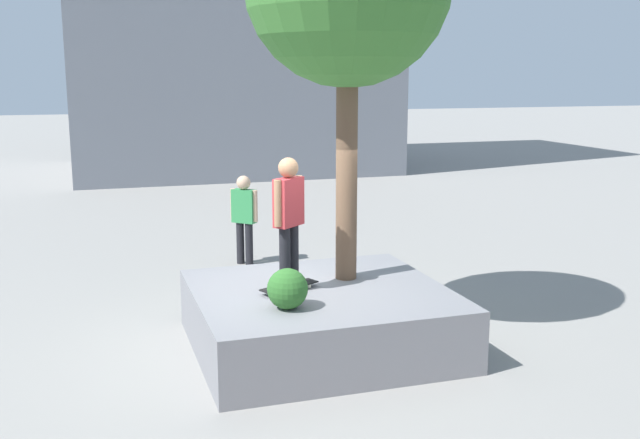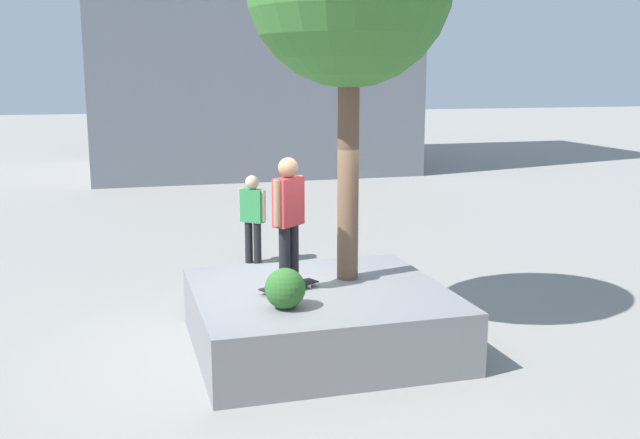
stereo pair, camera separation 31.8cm
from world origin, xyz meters
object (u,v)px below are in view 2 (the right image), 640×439
at_px(planter_ledge, 320,318).
at_px(passerby_with_bag, 253,213).
at_px(skateboarder, 289,212).
at_px(skateboard, 289,286).

bearing_deg(planter_ledge, passerby_with_bag, -89.71).
bearing_deg(passerby_with_bag, skateboarder, 85.24).
bearing_deg(planter_ledge, skateboarder, -6.98).
distance_m(planter_ledge, skateboard, 0.59).
distance_m(skateboarder, passerby_with_bag, 4.50).
distance_m(planter_ledge, passerby_with_bag, 4.50).
bearing_deg(skateboard, skateboarder, 107.35).
xyz_separation_m(planter_ledge, skateboarder, (0.39, -0.05, 1.39)).
bearing_deg(skateboarder, passerby_with_bag, -94.76).
relative_size(skateboarder, passerby_with_bag, 0.98).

